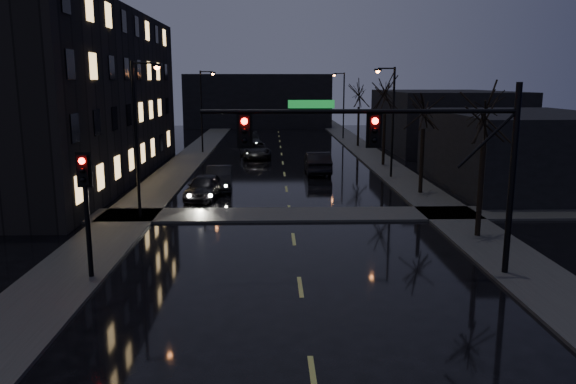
{
  "coord_description": "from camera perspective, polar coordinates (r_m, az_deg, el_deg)",
  "views": [
    {
      "loc": [
        -0.97,
        -10.45,
        7.04
      ],
      "look_at": [
        -0.4,
        8.86,
        3.2
      ],
      "focal_mm": 35.0,
      "sensor_mm": 36.0,
      "label": 1
    }
  ],
  "objects": [
    {
      "name": "sidewalk_left",
      "position": [
        46.6,
        -10.97,
        2.42
      ],
      "size": [
        3.0,
        140.0,
        0.12
      ],
      "primitive_type": "cube",
      "color": "#2D2D2B",
      "rests_on": "ground"
    },
    {
      "name": "sidewalk_right",
      "position": [
        46.95,
        9.98,
        2.52
      ],
      "size": [
        3.0,
        140.0,
        0.12
      ],
      "primitive_type": "cube",
      "color": "#2D2D2B",
      "rests_on": "ground"
    },
    {
      "name": "sidewalk_cross",
      "position": [
        29.8,
        0.23,
        -2.31
      ],
      "size": [
        40.0,
        3.0,
        0.12
      ],
      "primitive_type": "cube",
      "color": "#2D2D2B",
      "rests_on": "ground"
    },
    {
      "name": "apartment_block",
      "position": [
        43.34,
        -22.98,
        8.99
      ],
      "size": [
        12.0,
        30.0,
        12.0
      ],
      "primitive_type": "cube",
      "color": "black",
      "rests_on": "ground"
    },
    {
      "name": "commercial_right_near",
      "position": [
        40.26,
        22.53,
        3.91
      ],
      "size": [
        10.0,
        14.0,
        5.0
      ],
      "primitive_type": "cube",
      "color": "black",
      "rests_on": "ground"
    },
    {
      "name": "commercial_right_far",
      "position": [
        61.29,
        15.49,
        7.06
      ],
      "size": [
        12.0,
        18.0,
        6.0
      ],
      "primitive_type": "cube",
      "color": "black",
      "rests_on": "ground"
    },
    {
      "name": "far_block",
      "position": [
        88.53,
        -3.04,
        9.26
      ],
      "size": [
        22.0,
        10.0,
        8.0
      ],
      "primitive_type": "cube",
      "color": "black",
      "rests_on": "ground"
    },
    {
      "name": "signal_mast",
      "position": [
        20.16,
        12.2,
        4.8
      ],
      "size": [
        11.11,
        0.41,
        7.0
      ],
      "color": "black",
      "rests_on": "ground"
    },
    {
      "name": "signal_pole_left",
      "position": [
        20.91,
        -19.85,
        -0.55
      ],
      "size": [
        0.35,
        0.41,
        4.53
      ],
      "color": "black",
      "rests_on": "ground"
    },
    {
      "name": "tree_near",
      "position": [
        26.2,
        19.51,
        8.81
      ],
      "size": [
        3.52,
        3.52,
        8.08
      ],
      "color": "black",
      "rests_on": "ground"
    },
    {
      "name": "tree_mid_a",
      "position": [
        35.73,
        13.69,
        8.98
      ],
      "size": [
        3.3,
        3.3,
        7.58
      ],
      "color": "black",
      "rests_on": "ground"
    },
    {
      "name": "tree_mid_b",
      "position": [
        47.39,
        9.89,
        10.56
      ],
      "size": [
        3.74,
        3.74,
        8.59
      ],
      "color": "black",
      "rests_on": "ground"
    },
    {
      "name": "tree_far",
      "position": [
        61.18,
        7.24,
        10.24
      ],
      "size": [
        3.43,
        3.43,
        7.88
      ],
      "color": "black",
      "rests_on": "ground"
    },
    {
      "name": "streetlight_l_near",
      "position": [
        29.3,
        -14.81,
        6.43
      ],
      "size": [
        1.53,
        0.28,
        8.0
      ],
      "color": "black",
      "rests_on": "ground"
    },
    {
      "name": "streetlight_l_far",
      "position": [
        55.89,
        -8.58,
        8.79
      ],
      "size": [
        1.53,
        0.28,
        8.0
      ],
      "color": "black",
      "rests_on": "ground"
    },
    {
      "name": "streetlight_r_mid",
      "position": [
        41.41,
        10.34,
        7.92
      ],
      "size": [
        1.53,
        0.28,
        8.0
      ],
      "color": "black",
      "rests_on": "ground"
    },
    {
      "name": "streetlight_r_far",
      "position": [
        69.02,
        5.51,
        9.31
      ],
      "size": [
        1.53,
        0.28,
        8.0
      ],
      "color": "black",
      "rests_on": "ground"
    },
    {
      "name": "oncoming_car_a",
      "position": [
        34.24,
        -8.5,
        0.53
      ],
      "size": [
        2.34,
        4.6,
        1.5
      ],
      "primitive_type": "imported",
      "rotation": [
        0.0,
        0.0,
        -0.13
      ],
      "color": "black",
      "rests_on": "ground"
    },
    {
      "name": "oncoming_car_b",
      "position": [
        37.08,
        -7.0,
        1.42
      ],
      "size": [
        1.88,
        4.76,
        1.54
      ],
      "primitive_type": "imported",
      "rotation": [
        0.0,
        0.0,
        0.05
      ],
      "color": "black",
      "rests_on": "ground"
    },
    {
      "name": "oncoming_car_c",
      "position": [
        52.16,
        -3.35,
        4.31
      ],
      "size": [
        3.21,
        5.76,
        1.52
      ],
      "primitive_type": "imported",
      "rotation": [
        0.0,
        0.0,
        0.13
      ],
      "color": "black",
      "rests_on": "ground"
    },
    {
      "name": "oncoming_car_d",
      "position": [
        61.77,
        -3.77,
        5.35
      ],
      "size": [
        2.61,
        5.24,
        1.46
      ],
      "primitive_type": "imported",
      "rotation": [
        0.0,
        0.0,
        0.11
      ],
      "color": "black",
      "rests_on": "ground"
    },
    {
      "name": "lead_car",
      "position": [
        43.29,
        3.01,
        3.0
      ],
      "size": [
        1.85,
        5.17,
        1.7
      ],
      "primitive_type": "imported",
      "rotation": [
        0.0,
        0.0,
        3.15
      ],
      "color": "black",
      "rests_on": "ground"
    }
  ]
}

